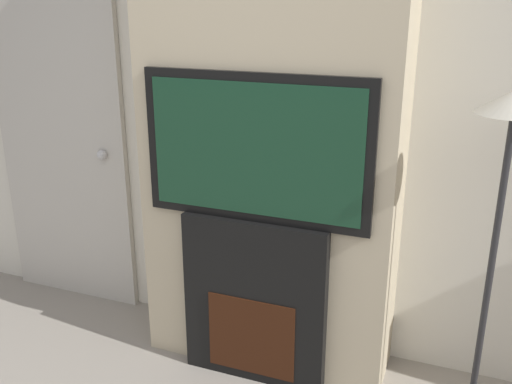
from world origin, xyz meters
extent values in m
cube|color=silver|center=(0.00, 2.03, 1.35)|extent=(6.00, 0.06, 2.70)
cube|color=#BCAD8E|center=(0.00, 1.80, 1.35)|extent=(1.29, 0.41, 2.70)
cube|color=black|center=(0.00, 1.59, 0.44)|extent=(0.75, 0.14, 0.88)
cube|color=#33160A|center=(0.00, 1.52, 0.26)|extent=(0.46, 0.01, 0.42)
cube|color=black|center=(0.00, 1.59, 1.23)|extent=(1.11, 0.06, 0.71)
cube|color=#143823|center=(0.00, 1.56, 1.23)|extent=(1.02, 0.01, 0.62)
cylinder|color=#262628|center=(1.07, 1.64, 0.74)|extent=(0.03, 0.03, 1.44)
cube|color=#BCB7AD|center=(-1.44, 1.98, 1.04)|extent=(0.92, 0.04, 2.09)
sphere|color=silver|center=(-1.12, 1.94, 1.00)|extent=(0.06, 0.06, 0.06)
camera|label=1|loc=(0.93, -0.79, 1.90)|focal=40.00mm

